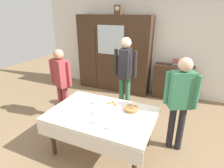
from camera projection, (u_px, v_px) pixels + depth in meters
name	position (u px, v px, depth m)	size (l,w,h in m)	color
ground_plane	(108.00, 142.00, 3.39)	(12.00, 12.00, 0.00)	#846B4C
back_wall	(147.00, 45.00, 5.13)	(6.40, 0.10, 2.70)	silver
dining_table	(101.00, 119.00, 2.95)	(1.68, 1.13, 0.73)	#3D2819
wall_cabinet	(114.00, 54.00, 5.32)	(2.14, 0.46, 2.16)	#3D2819
mantel_clock	(118.00, 10.00, 4.83)	(0.18, 0.11, 0.24)	brown
bookshelf_low	(173.00, 82.00, 4.95)	(1.00, 0.35, 0.93)	#3D2819
book_stack	(175.00, 63.00, 4.75)	(0.18, 0.23, 0.14)	#2D5184
tea_cup_near_left	(97.00, 113.00, 2.90)	(0.13, 0.13, 0.06)	silver
tea_cup_mid_left	(110.00, 127.00, 2.53)	(0.13, 0.13, 0.06)	silver
tea_cup_near_right	(95.00, 122.00, 2.66)	(0.13, 0.13, 0.06)	silver
tea_cup_far_right	(94.00, 103.00, 3.20)	(0.13, 0.13, 0.06)	white
bread_basket	(131.00, 109.00, 2.99)	(0.24, 0.24, 0.16)	#9E7542
pastry_plate	(113.00, 104.00, 3.18)	(0.28, 0.28, 0.05)	white
spoon_center	(80.00, 107.00, 3.12)	(0.12, 0.02, 0.01)	silver
spoon_back_edge	(137.00, 133.00, 2.45)	(0.12, 0.02, 0.01)	silver
person_by_cabinet	(181.00, 97.00, 2.90)	(0.52, 0.34, 1.63)	#232328
person_behind_table_right	(125.00, 68.00, 4.03)	(0.52, 0.38, 1.75)	#33704C
person_near_right_end	(61.00, 78.00, 3.85)	(0.52, 0.34, 1.55)	#933338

